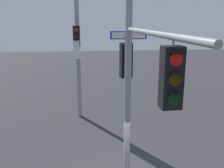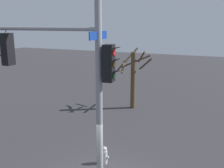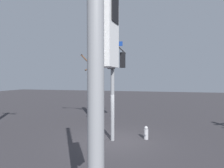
# 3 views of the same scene
# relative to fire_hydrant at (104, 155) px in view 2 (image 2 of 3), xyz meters

# --- Properties ---
(main_signal_pole_assembly) EXTENTS (5.44, 3.47, 9.44)m
(main_signal_pole_assembly) POSITION_rel_fire_hydrant_xyz_m (0.00, 1.97, 4.76)
(main_signal_pole_assembly) COLOR gray
(main_signal_pole_assembly) RESTS_ON ground
(fire_hydrant) EXTENTS (0.38, 0.24, 0.73)m
(fire_hydrant) POSITION_rel_fire_hydrant_xyz_m (0.00, 0.00, 0.00)
(fire_hydrant) COLOR #B2B2B7
(fire_hydrant) RESTS_ON ground
(bare_tree_across_street) EXTENTS (2.47, 2.17, 3.97)m
(bare_tree_across_street) POSITION_rel_fire_hydrant_xyz_m (1.30, -7.24, 1.81)
(bare_tree_across_street) COLOR #4F3C28
(bare_tree_across_street) RESTS_ON ground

